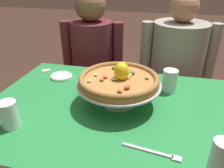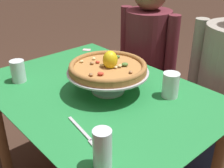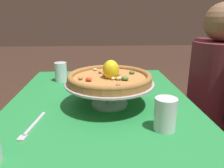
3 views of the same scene
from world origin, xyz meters
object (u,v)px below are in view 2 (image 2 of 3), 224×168
at_px(water_glass_front_right, 102,151).
at_px(dinner_fork, 83,132).
at_px(water_glass_back_right, 170,87).
at_px(water_glass_front_left, 18,72).
at_px(pizza_stand, 108,76).
at_px(sugar_packet, 87,50).
at_px(pizza, 108,67).
at_px(diner_left, 146,64).
at_px(side_plate, 91,57).

height_order(water_glass_front_right, dinner_fork, water_glass_front_right).
distance_m(water_glass_back_right, water_glass_front_left, 0.76).
relative_size(pizza_stand, sugar_packet, 7.67).
xyz_separation_m(water_glass_front_right, water_glass_back_right, (-0.14, 0.53, -0.01)).
bearing_deg(water_glass_front_left, water_glass_back_right, 36.35).
bearing_deg(pizza, water_glass_front_left, -144.72).
bearing_deg(pizza, dinner_fork, -57.00).
bearing_deg(pizza_stand, dinner_fork, -56.88).
distance_m(pizza_stand, dinner_fork, 0.35).
height_order(pizza, dinner_fork, pizza).
relative_size(pizza, water_glass_front_right, 2.61).
xyz_separation_m(pizza, water_glass_front_right, (0.37, -0.35, -0.07)).
xyz_separation_m(water_glass_front_left, sugar_packet, (-0.14, 0.54, -0.05)).
height_order(water_glass_back_right, diner_left, diner_left).
distance_m(sugar_packet, diner_left, 0.47).
bearing_deg(pizza_stand, water_glass_front_right, -42.83).
xyz_separation_m(water_glass_back_right, sugar_packet, (-0.75, 0.08, -0.05)).
xyz_separation_m(water_glass_front_left, dinner_fork, (0.57, -0.02, -0.05)).
bearing_deg(diner_left, water_glass_front_left, -92.22).
bearing_deg(sugar_packet, water_glass_front_right, -34.31).
xyz_separation_m(pizza, water_glass_back_right, (0.23, 0.18, -0.08)).
height_order(pizza, water_glass_back_right, pizza).
distance_m(side_plate, dinner_fork, 0.75).
bearing_deg(pizza, water_glass_front_right, -42.91).
relative_size(pizza, dinner_fork, 1.74).
relative_size(water_glass_front_right, sugar_packet, 2.78).
xyz_separation_m(pizza, diner_left, (-0.35, 0.67, -0.29)).
relative_size(side_plate, sugar_packet, 2.55).
height_order(pizza_stand, water_glass_front_right, water_glass_front_right).
height_order(pizza, water_glass_front_right, pizza).
height_order(water_glass_front_right, water_glass_front_left, water_glass_front_right).
xyz_separation_m(pizza_stand, diner_left, (-0.35, 0.67, -0.24)).
bearing_deg(water_glass_back_right, water_glass_front_left, -143.65).
distance_m(pizza, water_glass_front_left, 0.48).
relative_size(water_glass_back_right, side_plate, 0.92).
relative_size(pizza, side_plate, 2.84).
height_order(pizza, side_plate, pizza).
relative_size(water_glass_front_left, diner_left, 0.10).
bearing_deg(sugar_packet, side_plate, -25.88).
bearing_deg(water_glass_back_right, diner_left, 139.76).
height_order(pizza, sugar_packet, pizza).
relative_size(pizza_stand, pizza, 1.06).
distance_m(water_glass_front_right, water_glass_front_left, 0.76).
relative_size(water_glass_front_right, diner_left, 0.12).
distance_m(water_glass_front_right, water_glass_back_right, 0.55).
bearing_deg(water_glass_front_left, water_glass_front_right, -5.63).
relative_size(side_plate, dinner_fork, 0.61).
relative_size(dinner_fork, diner_left, 0.18).
bearing_deg(dinner_fork, water_glass_back_right, 84.90).
bearing_deg(water_glass_front_left, pizza_stand, 35.30).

